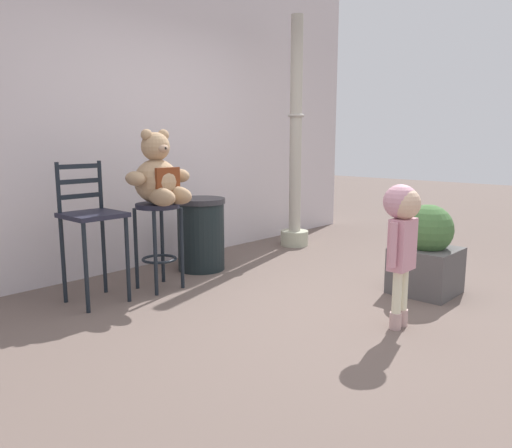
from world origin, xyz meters
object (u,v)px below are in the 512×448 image
teddy_bear (159,177)px  trash_bin (201,234)px  bar_chair_empty (91,222)px  planter_with_shrub (426,253)px  child_walking (402,225)px  lamppost (295,159)px  bar_stool_with_teddy (158,229)px

teddy_bear → trash_bin: (0.66, 0.25, -0.61)m
bar_chair_empty → planter_with_shrub: bearing=-42.7°
teddy_bear → child_walking: teddy_bear is taller
lamppost → bar_chair_empty: (-2.73, -0.14, -0.40)m
lamppost → planter_with_shrub: size_ratio=3.57×
child_walking → bar_chair_empty: bar_chair_empty is taller
child_walking → trash_bin: size_ratio=1.38×
bar_stool_with_teddy → lamppost: (2.17, 0.23, 0.52)m
teddy_bear → planter_with_shrub: (1.43, -1.71, -0.62)m
trash_bin → bar_chair_empty: size_ratio=0.64×
trash_bin → planter_with_shrub: (0.77, -1.96, -0.01)m
lamppost → bar_chair_empty: lamppost is taller
bar_chair_empty → child_walking: bearing=-61.0°
child_walking → planter_with_shrub: 0.96m
bar_chair_empty → teddy_bear: bearing=-12.6°
trash_bin → teddy_bear: bearing=-159.6°
teddy_bear → bar_chair_empty: bearing=167.4°
lamppost → teddy_bear: bearing=-173.1°
trash_bin → bar_chair_empty: (-1.22, -0.12, 0.28)m
bar_stool_with_teddy → trash_bin: bar_stool_with_teddy is taller
bar_stool_with_teddy → bar_chair_empty: size_ratio=0.67×
child_walking → trash_bin: 2.18m
bar_stool_with_teddy → bar_chair_empty: bearing=170.3°
lamppost → bar_chair_empty: 2.76m
teddy_bear → trash_bin: bearing=20.4°
child_walking → teddy_bear: bearing=-101.4°
trash_bin → planter_with_shrub: planter_with_shrub is taller
child_walking → trash_bin: bearing=-120.6°
child_walking → lamppost: size_ratio=0.37×
bar_chair_empty → bar_stool_with_teddy: bearing=-9.7°
bar_stool_with_teddy → teddy_bear: size_ratio=1.20×
lamppost → planter_with_shrub: lamppost is taller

